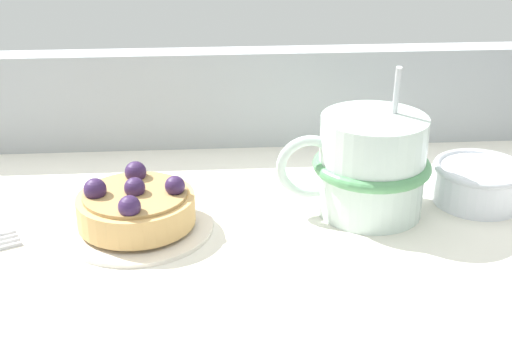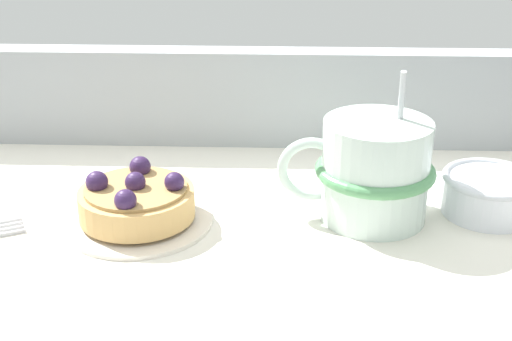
{
  "view_description": "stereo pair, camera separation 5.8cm",
  "coord_description": "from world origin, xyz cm",
  "px_view_note": "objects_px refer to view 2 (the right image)",
  "views": [
    {
      "loc": [
        -0.96,
        -52.89,
        28.2
      ],
      "look_at": [
        2.84,
        0.05,
        4.54
      ],
      "focal_mm": 49.89,
      "sensor_mm": 36.0,
      "label": 1
    },
    {
      "loc": [
        4.85,
        -52.99,
        28.2
      ],
      "look_at": [
        2.84,
        0.05,
        4.54
      ],
      "focal_mm": 49.89,
      "sensor_mm": 36.0,
      "label": 2
    }
  ],
  "objects_px": {
    "coffee_mug": "(373,170)",
    "sugar_bowl": "(489,193)",
    "raspberry_tart": "(136,200)",
    "dessert_plate": "(138,219)"
  },
  "relations": [
    {
      "from": "dessert_plate",
      "to": "coffee_mug",
      "type": "xyz_separation_m",
      "value": [
        0.19,
        0.02,
        0.04
      ]
    },
    {
      "from": "coffee_mug",
      "to": "sugar_bowl",
      "type": "xyz_separation_m",
      "value": [
        0.1,
        0.01,
        -0.02
      ]
    },
    {
      "from": "coffee_mug",
      "to": "sugar_bowl",
      "type": "height_order",
      "value": "coffee_mug"
    },
    {
      "from": "raspberry_tart",
      "to": "coffee_mug",
      "type": "distance_m",
      "value": 0.2
    },
    {
      "from": "raspberry_tart",
      "to": "sugar_bowl",
      "type": "xyz_separation_m",
      "value": [
        0.3,
        0.03,
        -0.0
      ]
    },
    {
      "from": "coffee_mug",
      "to": "sugar_bowl",
      "type": "distance_m",
      "value": 0.1
    },
    {
      "from": "raspberry_tart",
      "to": "sugar_bowl",
      "type": "distance_m",
      "value": 0.3
    },
    {
      "from": "raspberry_tart",
      "to": "dessert_plate",
      "type": "bearing_deg",
      "value": 4.67
    },
    {
      "from": "raspberry_tart",
      "to": "coffee_mug",
      "type": "xyz_separation_m",
      "value": [
        0.2,
        0.02,
        0.02
      ]
    },
    {
      "from": "raspberry_tart",
      "to": "sugar_bowl",
      "type": "relative_size",
      "value": 1.18
    }
  ]
}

